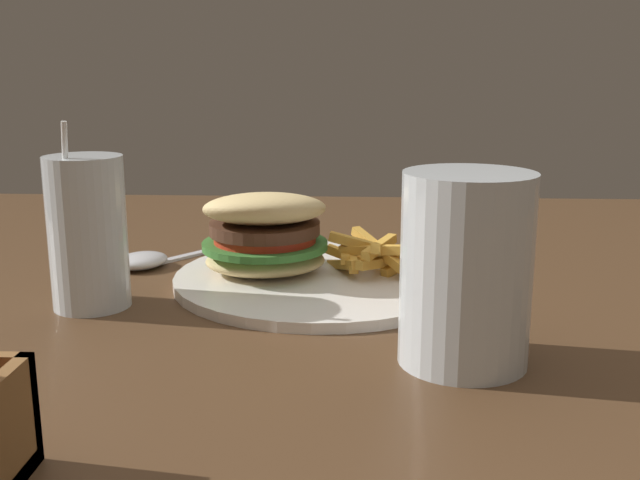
{
  "coord_description": "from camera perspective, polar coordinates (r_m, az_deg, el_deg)",
  "views": [
    {
      "loc": [
        0.01,
        0.6,
        0.94
      ],
      "look_at": [
        0.05,
        -0.12,
        0.77
      ],
      "focal_mm": 42.0,
      "sensor_mm": 36.0,
      "label": 1
    }
  ],
  "objects": [
    {
      "name": "dining_table",
      "position": [
        0.67,
        3.8,
        -12.68
      ],
      "size": [
        1.36,
        1.22,
        0.73
      ],
      "color": "#4C331E",
      "rests_on": "ground_plane"
    },
    {
      "name": "spoon",
      "position": [
        0.83,
        -13.04,
        -1.48
      ],
      "size": [
        0.14,
        0.17,
        0.02
      ],
      "rotation": [
        0.0,
        0.0,
        0.89
      ],
      "color": "silver",
      "rests_on": "dining_table"
    },
    {
      "name": "meal_plate_near",
      "position": [
        0.74,
        -2.01,
        -1.08
      ],
      "size": [
        0.29,
        0.29,
        0.1
      ],
      "color": "white",
      "rests_on": "dining_table"
    },
    {
      "name": "juice_glass",
      "position": [
        0.69,
        -17.26,
        0.21
      ],
      "size": [
        0.07,
        0.07,
        0.17
      ],
      "color": "silver",
      "rests_on": "dining_table"
    },
    {
      "name": "beer_glass",
      "position": [
        0.55,
        11.04,
        -2.57
      ],
      "size": [
        0.09,
        0.09,
        0.14
      ],
      "color": "silver",
      "rests_on": "dining_table"
    }
  ]
}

